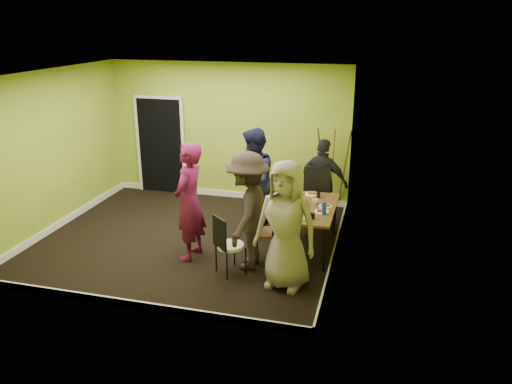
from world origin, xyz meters
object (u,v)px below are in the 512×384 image
chair_bentwood (227,242)px  person_standing (189,202)px  person_back_end (323,182)px  dining_table (307,210)px  thermos (303,201)px  chair_left_far (262,203)px  chair_front_end (288,248)px  blue_bottle (324,208)px  person_left_far (253,181)px  easel (333,170)px  person_front_end (286,225)px  chair_left_near (260,227)px  orange_bottle (307,201)px  chair_back_end (317,186)px  person_left_near (248,211)px

chair_bentwood → person_standing: 0.92m
person_back_end → dining_table: bearing=100.5°
thermos → chair_left_far: bearing=152.6°
chair_left_far → chair_front_end: 1.64m
blue_bottle → person_left_far: person_left_far is taller
chair_front_end → blue_bottle: 0.97m
easel → person_front_end: bearing=-95.2°
person_standing → chair_left_near: bearing=104.6°
person_back_end → person_front_end: (-0.20, -2.40, 0.12)m
easel → blue_bottle: bearing=-87.1°
chair_front_end → chair_left_far: bearing=108.4°
dining_table → chair_bentwood: 1.51m
dining_table → person_standing: bearing=-156.6°
chair_bentwood → person_standing: bearing=-166.2°
chair_bentwood → person_front_end: bearing=34.3°
easel → blue_bottle: 2.18m
chair_left_far → orange_bottle: size_ratio=13.06×
dining_table → person_back_end: 1.16m
person_standing → person_left_far: (0.67, 1.29, -0.01)m
person_left_far → person_back_end: size_ratio=1.16×
chair_back_end → orange_bottle: chair_back_end is taller
chair_front_end → person_left_far: bearing=111.6°
dining_table → chair_front_end: size_ratio=1.70×
dining_table → orange_bottle: orange_bottle is taller
easel → chair_left_far: bearing=-124.3°
person_left_far → person_left_near: 1.38m
chair_bentwood → chair_left_near: bearing=100.3°
orange_bottle → person_front_end: 1.38m
orange_bottle → person_left_near: size_ratio=0.05×
thermos → person_left_near: (-0.69, -0.79, 0.05)m
dining_table → blue_bottle: blue_bottle is taller
dining_table → person_front_end: 1.27m
chair_bentwood → chair_back_end: bearing=105.7°
blue_bottle → orange_bottle: 0.52m
chair_left_far → chair_left_near: bearing=25.4°
easel → blue_bottle: size_ratio=8.27×
dining_table → person_standing: 1.88m
dining_table → thermos: (-0.07, -0.01, 0.15)m
orange_bottle → person_left_far: bearing=157.8°
orange_bottle → person_standing: 1.91m
thermos → person_front_end: person_front_end is taller
person_front_end → thermos: bearing=100.0°
chair_left_far → chair_left_near: (0.20, -0.93, -0.05)m
easel → person_front_end: (-0.29, -3.15, 0.11)m
chair_front_end → person_left_near: 0.82m
dining_table → person_back_end: size_ratio=0.94×
orange_bottle → person_back_end: bearing=83.1°
chair_bentwood → person_back_end: person_back_end is taller
dining_table → person_left_near: (-0.76, -0.80, 0.20)m
chair_left_far → easel: bearing=159.0°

